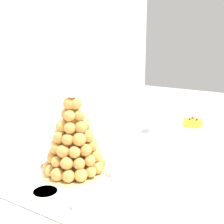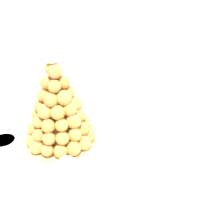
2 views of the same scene
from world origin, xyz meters
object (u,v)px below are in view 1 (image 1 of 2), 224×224
(serving_tray, at_px, (96,171))
(macaron_goblet, at_px, (144,108))
(wine_glass, at_px, (54,139))
(dessert_cup_centre, at_px, (148,149))
(dessert_cup_mid_left, at_px, (116,171))
(croquembouche, at_px, (74,141))
(fruit_tart_plate, at_px, (193,124))
(creme_brulee_ramekin, at_px, (45,194))
(dessert_cup_left, at_px, (79,200))

(serving_tray, relative_size, macaron_goblet, 3.05)
(macaron_goblet, xyz_separation_m, wine_glass, (-0.58, 0.13, -0.03))
(serving_tray, bearing_deg, wine_glass, 98.38)
(serving_tray, bearing_deg, dessert_cup_centre, -23.46)
(dessert_cup_mid_left, bearing_deg, serving_tray, 90.10)
(serving_tray, bearing_deg, croquembouche, 132.08)
(croquembouche, bearing_deg, fruit_tart_plate, -13.52)
(serving_tray, relative_size, dessert_cup_centre, 11.15)
(creme_brulee_ramekin, bearing_deg, macaron_goblet, 2.20)
(croquembouche, distance_m, creme_brulee_ramekin, 0.23)
(creme_brulee_ramekin, distance_m, wine_glass, 0.29)
(serving_tray, distance_m, creme_brulee_ramekin, 0.26)
(macaron_goblet, height_order, fruit_tart_plate, macaron_goblet)
(fruit_tart_plate, bearing_deg, macaron_goblet, 140.58)
(croquembouche, bearing_deg, creme_brulee_ramekin, -170.33)
(wine_glass, bearing_deg, croquembouche, -102.15)
(dessert_cup_mid_left, bearing_deg, macaron_goblet, 15.47)
(serving_tray, height_order, dessert_cup_centre, dessert_cup_centre)
(dessert_cup_left, height_order, fruit_tart_plate, same)
(macaron_goblet, bearing_deg, fruit_tart_plate, -39.42)
(fruit_tart_plate, relative_size, wine_glass, 1.35)
(macaron_goblet, bearing_deg, serving_tray, -173.90)
(dessert_cup_centre, distance_m, fruit_tart_plate, 0.55)
(dessert_cup_mid_left, height_order, dessert_cup_centre, dessert_cup_centre)
(dessert_cup_left, relative_size, macaron_goblet, 0.25)
(serving_tray, relative_size, dessert_cup_left, 12.34)
(dessert_cup_centre, bearing_deg, macaron_goblet, 28.94)
(macaron_goblet, distance_m, fruit_tart_plate, 0.34)
(dessert_cup_mid_left, bearing_deg, wine_glass, 95.68)
(dessert_cup_mid_left, distance_m, macaron_goblet, 0.58)
(dessert_cup_mid_left, distance_m, dessert_cup_centre, 0.25)
(dessert_cup_centre, bearing_deg, fruit_tart_plate, -3.66)
(dessert_cup_mid_left, xyz_separation_m, fruit_tart_plate, (0.79, -0.05, -0.01))
(dessert_cup_mid_left, xyz_separation_m, wine_glass, (-0.03, 0.28, 0.08))
(dessert_cup_mid_left, xyz_separation_m, macaron_goblet, (0.55, 0.15, 0.11))
(dessert_cup_centre, bearing_deg, wine_glass, 132.82)
(creme_brulee_ramekin, xyz_separation_m, macaron_goblet, (0.81, 0.03, 0.12))
(croquembouche, xyz_separation_m, wine_glass, (0.03, 0.13, -0.03))
(dessert_cup_centre, xyz_separation_m, creme_brulee_ramekin, (-0.50, 0.14, -0.02))
(macaron_goblet, xyz_separation_m, fruit_tart_plate, (0.25, -0.20, -0.12))
(dessert_cup_mid_left, distance_m, creme_brulee_ramekin, 0.28)
(macaron_goblet, bearing_deg, creme_brulee_ramekin, -177.80)
(wine_glass, bearing_deg, serving_tray, -81.62)
(dessert_cup_centre, relative_size, creme_brulee_ramekin, 0.66)
(creme_brulee_ramekin, bearing_deg, dessert_cup_centre, -15.07)
(croquembouche, relative_size, fruit_tart_plate, 1.65)
(creme_brulee_ramekin, height_order, macaron_goblet, macaron_goblet)
(croquembouche, height_order, wine_glass, croquembouche)
(croquembouche, bearing_deg, wine_glass, 77.85)
(croquembouche, distance_m, dessert_cup_centre, 0.36)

